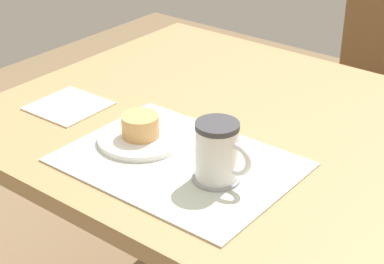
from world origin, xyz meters
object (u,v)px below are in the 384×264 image
wooden_chair (378,109)px  coffee_mug (218,151)px  pastry (140,126)px  pastry_plate (141,138)px  dining_table (245,157)px

wooden_chair → coffee_mug: size_ratio=7.52×
pastry → pastry_plate: bearing=0.0°
pastry → wooden_chair: bearing=83.4°
pastry_plate → wooden_chair: bearing=83.4°
pastry_plate → pastry: pastry is taller
coffee_mug → wooden_chair: bearing=95.4°
dining_table → wooden_chair: (-0.01, 0.77, -0.18)m
dining_table → pastry: pastry is taller
dining_table → wooden_chair: wooden_chair is taller
wooden_chair → coffee_mug: coffee_mug is taller
dining_table → pastry_plate: bearing=-122.3°
pastry_plate → pastry: 0.03m
pastry_plate → pastry: (0.00, 0.00, 0.03)m
wooden_chair → pastry_plate: size_ratio=4.83×
dining_table → coffee_mug: bearing=-69.3°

